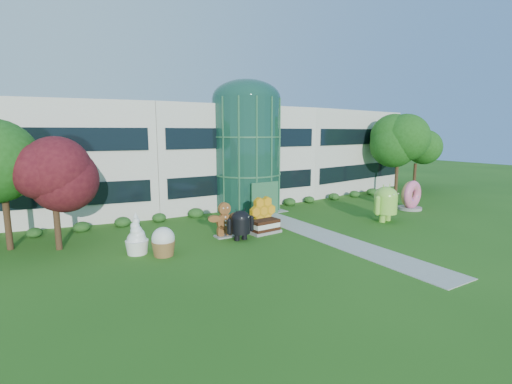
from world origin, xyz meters
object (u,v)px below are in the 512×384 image
gingerbread (224,220)px  android_black (241,223)px  donut (411,195)px  android_green (386,201)px

gingerbread → android_black: bearing=-63.1°
android_black → gingerbread: gingerbread is taller
android_black → donut: 17.67m
android_green → android_black: size_ratio=1.42×
android_black → gingerbread: bearing=115.6°
donut → gingerbread: bearing=169.2°
android_green → donut: bearing=8.5°
android_black → donut: donut is taller
android_green → gingerbread: size_ratio=1.26×
android_green → gingerbread: android_green is taller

